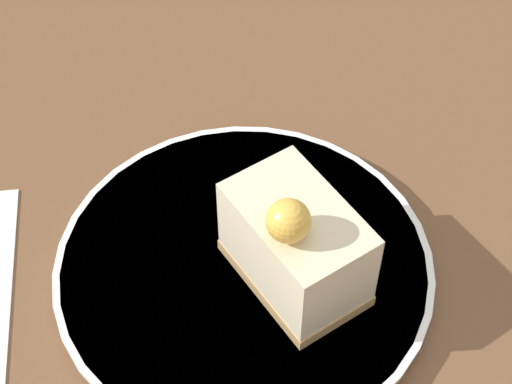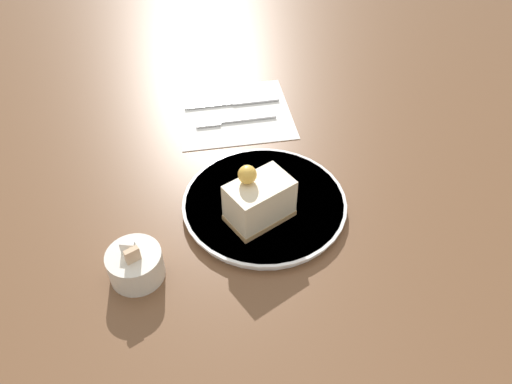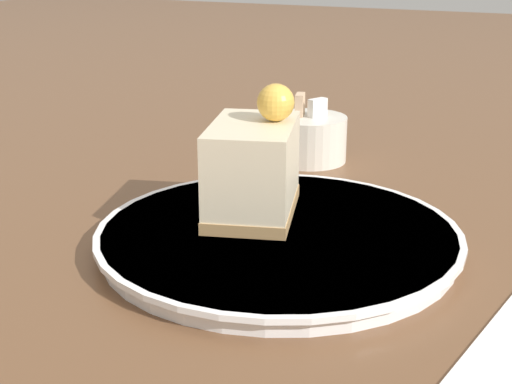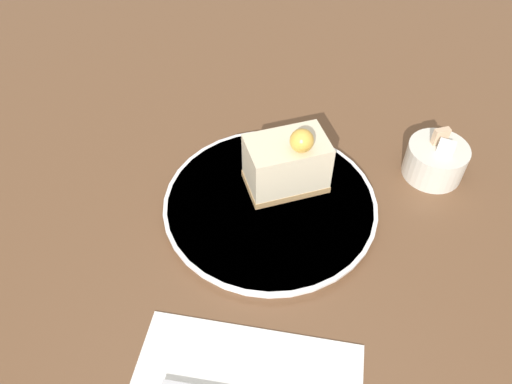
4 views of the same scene
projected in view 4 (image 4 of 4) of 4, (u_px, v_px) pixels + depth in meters
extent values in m
plane|color=brown|center=(276.00, 198.00, 0.63)|extent=(4.00, 4.00, 0.00)
cylinder|color=white|center=(270.00, 205.00, 0.61)|extent=(0.25, 0.25, 0.01)
cylinder|color=white|center=(270.00, 203.00, 0.61)|extent=(0.26, 0.26, 0.00)
cube|color=#AD8451|center=(285.00, 181.00, 0.62)|extent=(0.09, 0.11, 0.01)
cube|color=beige|center=(287.00, 161.00, 0.60)|extent=(0.09, 0.11, 0.06)
sphere|color=#EFB747|center=(302.00, 138.00, 0.56)|extent=(0.03, 0.03, 0.03)
cylinder|color=silver|center=(435.00, 161.00, 0.64)|extent=(0.08, 0.08, 0.05)
cube|color=#D8B28C|center=(441.00, 137.00, 0.63)|extent=(0.01, 0.02, 0.02)
cube|color=white|center=(446.00, 147.00, 0.62)|extent=(0.02, 0.02, 0.02)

